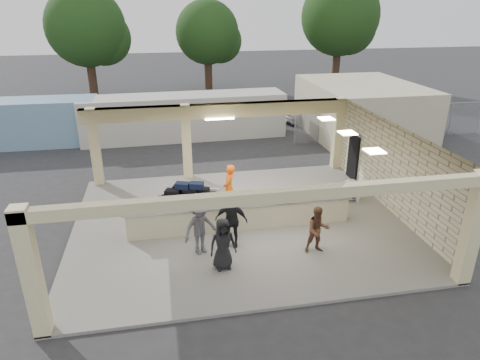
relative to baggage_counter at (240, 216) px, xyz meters
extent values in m
plane|color=#29292C|center=(0.00, 0.50, -0.59)|extent=(120.00, 120.00, 0.00)
cube|color=slate|center=(0.00, 0.50, -0.54)|extent=(12.00, 10.00, 0.10)
cube|color=beige|center=(0.00, 0.50, 2.91)|extent=(12.00, 10.00, 0.02)
cube|color=beige|center=(6.00, 0.50, 1.16)|extent=(0.02, 10.00, 3.50)
cube|color=black|center=(5.94, 3.70, 0.56)|extent=(0.10, 0.95, 2.10)
cube|color=beige|center=(0.00, 5.25, 2.61)|extent=(12.00, 0.50, 0.60)
cube|color=beige|center=(0.00, -4.35, 2.76)|extent=(12.00, 0.30, 0.30)
cube|color=beige|center=(-5.50, 5.25, 1.21)|extent=(0.40, 0.40, 3.50)
cube|color=beige|center=(-1.50, 5.25, 1.21)|extent=(0.40, 0.40, 3.50)
cube|color=beige|center=(5.80, 5.30, 1.21)|extent=(0.40, 0.40, 3.50)
cube|color=beige|center=(-5.80, -4.30, 1.21)|extent=(0.40, 0.40, 3.50)
cube|color=beige|center=(5.80, -4.30, 1.21)|extent=(0.40, 0.40, 3.50)
cube|color=white|center=(0.00, 5.00, 2.29)|extent=(1.30, 0.12, 0.06)
cube|color=#FFEABF|center=(3.80, 2.00, 2.88)|extent=(0.55, 0.55, 0.04)
cube|color=#FFEABF|center=(3.80, 0.00, 2.88)|extent=(0.55, 0.55, 0.04)
cube|color=#FFEABF|center=(3.80, -2.00, 2.88)|extent=(0.55, 0.55, 0.04)
cube|color=#C5BC93|center=(0.00, 0.00, -0.04)|extent=(8.00, 0.50, 0.90)
cube|color=#B7B7BC|center=(0.00, 0.00, 0.46)|extent=(8.20, 0.58, 0.06)
cube|color=white|center=(-1.78, 1.45, 0.05)|extent=(2.54, 1.98, 0.11)
cylinder|color=black|center=(-2.78, 1.27, -0.31)|extent=(0.22, 0.37, 0.36)
cylinder|color=black|center=(-2.47, 2.19, -0.31)|extent=(0.22, 0.37, 0.36)
cylinder|color=black|center=(-1.10, 0.70, -0.31)|extent=(0.22, 0.37, 0.36)
cylinder|color=black|center=(-0.78, 1.62, -0.31)|extent=(0.22, 0.37, 0.36)
cube|color=white|center=(-1.57, 2.08, 0.23)|extent=(2.12, 0.76, 0.27)
cube|color=white|center=(-2.00, 0.81, 0.23)|extent=(2.12, 0.76, 0.27)
cube|color=black|center=(-2.54, 1.42, 0.22)|extent=(0.60, 0.49, 0.23)
cube|color=black|center=(-1.95, 1.22, 0.22)|extent=(0.60, 0.49, 0.23)
cube|color=black|center=(-1.36, 1.02, 0.22)|extent=(0.60, 0.49, 0.23)
cube|color=black|center=(-2.37, 1.93, 0.22)|extent=(0.60, 0.49, 0.23)
cube|color=black|center=(-1.78, 1.73, 0.22)|extent=(0.60, 0.49, 0.23)
cube|color=black|center=(-1.19, 1.53, 0.22)|extent=(0.60, 0.49, 0.23)
cube|color=black|center=(-2.35, 1.45, 0.46)|extent=(0.60, 0.49, 0.23)
cube|color=black|center=(-1.70, 1.42, 0.46)|extent=(0.60, 0.49, 0.23)
cube|color=black|center=(-1.22, 1.44, 0.46)|extent=(0.60, 0.49, 0.23)
cube|color=black|center=(-2.04, 1.81, 0.46)|extent=(0.60, 0.49, 0.23)
cube|color=black|center=(-1.95, 1.50, 0.70)|extent=(0.60, 0.49, 0.23)
cube|color=black|center=(-1.42, 1.42, 0.70)|extent=(0.60, 0.49, 0.23)
cube|color=#590F0C|center=(-2.66, 1.37, 0.22)|extent=(0.60, 0.49, 0.23)
cube|color=black|center=(-0.94, 1.44, 0.22)|extent=(0.60, 0.49, 0.23)
cube|color=black|center=(-1.67, 1.78, 0.46)|extent=(0.60, 0.49, 0.23)
cylinder|color=white|center=(4.84, 1.39, 0.03)|extent=(0.85, 0.32, 0.84)
cylinder|color=black|center=(4.84, 1.39, 0.03)|extent=(0.76, 0.35, 0.75)
cube|color=white|center=(4.56, 1.39, -0.35)|extent=(0.06, 0.47, 0.28)
cube|color=white|center=(5.12, 1.39, -0.35)|extent=(0.06, 0.47, 0.28)
imported|color=#FF5D0D|center=(-0.18, 1.41, 0.48)|extent=(0.63, 0.80, 1.92)
imported|color=brown|center=(2.16, -2.02, 0.31)|extent=(0.79, 0.37, 1.60)
imported|color=black|center=(-0.52, -1.10, 0.44)|extent=(1.15, 0.71, 1.85)
imported|color=#505055|center=(-1.57, -1.40, 0.45)|extent=(1.27, 0.92, 1.87)
imported|color=black|center=(-0.99, -2.37, 0.35)|extent=(0.84, 0.41, 1.67)
imported|color=silver|center=(7.79, 14.27, 0.06)|extent=(4.92, 3.31, 1.29)
imported|color=silver|center=(10.34, 13.99, 0.14)|extent=(4.88, 2.78, 1.45)
imported|color=black|center=(6.06, 14.97, 0.08)|extent=(4.17, 3.16, 1.33)
cube|color=#B8B8B4|center=(-1.16, 11.99, 0.72)|extent=(12.12, 2.78, 2.61)
cube|color=#779CBE|center=(-11.28, 12.24, 0.72)|extent=(10.07, 2.52, 2.61)
cylinder|color=gray|center=(5.00, 9.50, 0.41)|extent=(0.06, 0.06, 2.00)
cylinder|color=gray|center=(7.00, 9.50, 0.41)|extent=(0.06, 0.06, 2.00)
cylinder|color=gray|center=(9.00, 9.50, 0.41)|extent=(0.06, 0.06, 2.00)
cylinder|color=gray|center=(11.00, 9.50, 0.41)|extent=(0.06, 0.06, 2.00)
cylinder|color=gray|center=(13.00, 9.50, 0.41)|extent=(0.06, 0.06, 2.00)
cylinder|color=gray|center=(15.00, 9.50, 0.41)|extent=(0.06, 0.06, 2.00)
cylinder|color=gray|center=(17.00, 9.50, 0.41)|extent=(0.06, 0.06, 2.00)
cube|color=gray|center=(11.00, 9.50, 0.41)|extent=(12.00, 0.02, 2.00)
cylinder|color=gray|center=(11.00, 9.50, 1.41)|extent=(12.00, 0.05, 0.05)
cylinder|color=#382619|center=(-8.00, 24.50, 1.66)|extent=(0.70, 0.70, 4.50)
sphere|color=black|center=(-8.00, 24.50, 5.26)|extent=(6.30, 6.30, 6.30)
sphere|color=black|center=(-6.80, 25.10, 4.36)|extent=(4.50, 4.50, 4.50)
cylinder|color=#382619|center=(2.00, 26.50, 1.41)|extent=(0.70, 0.70, 4.00)
sphere|color=black|center=(2.00, 26.50, 4.61)|extent=(5.60, 5.60, 5.60)
sphere|color=black|center=(3.20, 27.10, 3.81)|extent=(4.00, 4.00, 4.00)
cylinder|color=#382619|center=(14.00, 25.50, 1.91)|extent=(0.70, 0.70, 5.00)
sphere|color=black|center=(14.00, 25.50, 5.91)|extent=(7.00, 7.00, 7.00)
sphere|color=black|center=(15.20, 26.10, 4.91)|extent=(5.00, 5.00, 5.00)
cube|color=beige|center=(9.50, 10.50, 1.01)|extent=(6.00, 8.00, 3.20)
camera|label=1|loc=(-2.54, -13.44, 7.10)|focal=32.00mm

